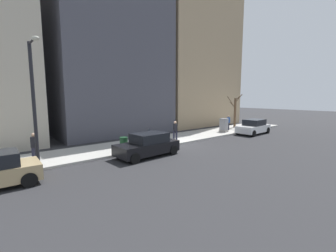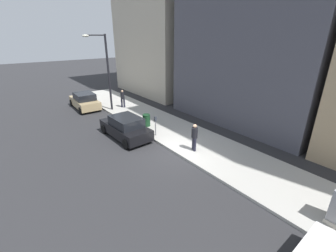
# 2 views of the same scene
# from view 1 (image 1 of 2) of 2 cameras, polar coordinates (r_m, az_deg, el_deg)

# --- Properties ---
(ground_plane) EXTENTS (120.00, 120.00, 0.00)m
(ground_plane) POSITION_cam_1_polar(r_m,az_deg,el_deg) (18.15, 2.51, -4.90)
(ground_plane) COLOR #2B2B2D
(sidewalk) EXTENTS (4.00, 36.00, 0.15)m
(sidewalk) POSITION_cam_1_polar(r_m,az_deg,el_deg) (19.62, -1.46, -3.73)
(sidewalk) COLOR #B2AFA8
(sidewalk) RESTS_ON ground
(parked_car_white) EXTENTS (2.05, 4.26, 1.52)m
(parked_car_white) POSITION_cam_1_polar(r_m,az_deg,el_deg) (25.15, 20.87, -0.22)
(parked_car_white) COLOR white
(parked_car_white) RESTS_ON ground
(parked_car_black) EXTENTS (2.06, 4.26, 1.52)m
(parked_car_black) POSITION_cam_1_polar(r_m,az_deg,el_deg) (14.80, -5.14, -4.85)
(parked_car_black) COLOR black
(parked_car_black) RESTS_ON ground
(parking_meter) EXTENTS (0.14, 0.10, 1.35)m
(parking_meter) POSITION_cam_1_polar(r_m,az_deg,el_deg) (16.75, -4.87, -2.55)
(parking_meter) COLOR slate
(parking_meter) RESTS_ON sidewalk
(utility_box) EXTENTS (0.83, 0.61, 1.43)m
(utility_box) POSITION_cam_1_polar(r_m,az_deg,el_deg) (24.74, 14.00, 0.20)
(utility_box) COLOR #A8A399
(utility_box) RESTS_ON sidewalk
(streetlamp) EXTENTS (1.97, 0.32, 6.50)m
(streetlamp) POSITION_cam_1_polar(r_m,az_deg,el_deg) (13.48, -30.87, 6.98)
(streetlamp) COLOR black
(streetlamp) RESTS_ON sidewalk
(bare_tree) EXTENTS (1.89, 1.29, 4.04)m
(bare_tree) POSITION_cam_1_polar(r_m,az_deg,el_deg) (28.64, 16.65, 3.54)
(bare_tree) COLOR brown
(bare_tree) RESTS_ON sidewalk
(trash_bin) EXTENTS (0.56, 0.56, 0.90)m
(trash_bin) POSITION_cam_1_polar(r_m,az_deg,el_deg) (16.22, -11.17, -4.36)
(trash_bin) COLOR #14381E
(trash_bin) RESTS_ON sidewalk
(pedestrian_near_meter) EXTENTS (0.36, 0.36, 1.66)m
(pedestrian_near_meter) POSITION_cam_1_polar(r_m,az_deg,el_deg) (26.07, 15.10, 1.05)
(pedestrian_near_meter) COLOR #1E1E2D
(pedestrian_near_meter) RESTS_ON sidewalk
(pedestrian_midblock) EXTENTS (0.36, 0.38, 1.66)m
(pedestrian_midblock) POSITION_cam_1_polar(r_m,az_deg,el_deg) (19.14, 1.85, -0.94)
(pedestrian_midblock) COLOR #1E1E2D
(pedestrian_midblock) RESTS_ON sidewalk
(pedestrian_far_corner) EXTENTS (0.36, 0.36, 1.66)m
(pedestrian_far_corner) POSITION_cam_1_polar(r_m,az_deg,el_deg) (15.13, -30.86, -4.26)
(pedestrian_far_corner) COLOR #1E1E2D
(pedestrian_far_corner) RESTS_ON sidewalk
(office_tower_left) EXTENTS (12.46, 12.46, 25.42)m
(office_tower_left) POSITION_cam_1_polar(r_m,az_deg,el_deg) (35.17, 3.27, 21.99)
(office_tower_left) COLOR tan
(office_tower_left) RESTS_ON ground
(office_block_center) EXTENTS (11.56, 11.56, 16.42)m
(office_block_center) POSITION_cam_1_polar(r_m,az_deg,el_deg) (27.00, -16.41, 16.39)
(office_block_center) COLOR #4C4C56
(office_block_center) RESTS_ON ground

